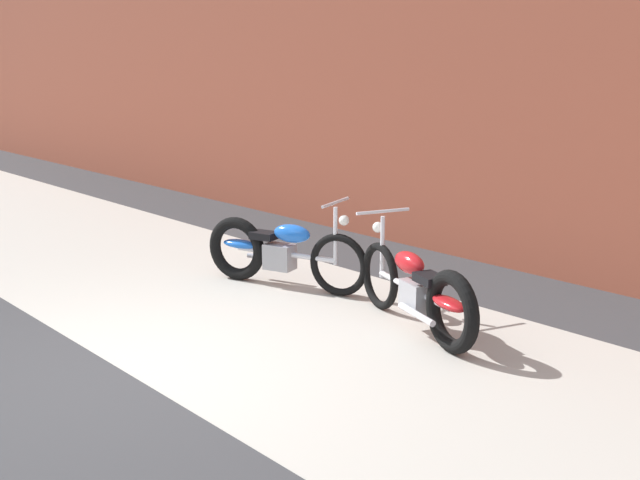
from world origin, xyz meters
name	(u,v)px	position (x,y,z in m)	size (l,w,h in m)	color
ground_plane	(124,371)	(0.00, 0.00, 0.00)	(80.00, 80.00, 0.00)	#38383A
sidewalk_slab	(288,322)	(0.00, 1.75, 0.00)	(36.00, 3.50, 0.01)	#B2ADA3
brick_building_wall	(510,44)	(0.00, 5.20, 2.63)	(36.00, 0.50, 5.26)	brown
motorcycle_blue	(274,251)	(-1.05, 2.43, 0.40)	(1.93, 0.88, 1.03)	black
motorcycle_red	(422,292)	(1.06, 2.45, 0.40)	(1.93, 0.86, 1.03)	black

